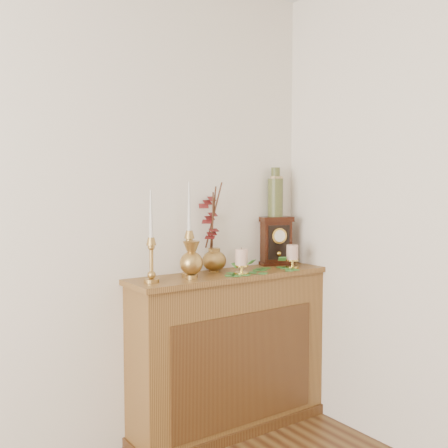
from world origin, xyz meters
TOP-DOWN VIEW (x-y plane):
  - console_shelf at (1.40, 2.10)m, footprint 1.24×0.34m
  - candlestick_left at (0.88, 2.07)m, footprint 0.08×0.08m
  - candlestick_center at (1.13, 2.11)m, footprint 0.09×0.09m
  - bud_vase at (1.10, 2.04)m, footprint 0.13×0.13m
  - ginger_jar at (1.33, 2.20)m, footprint 0.21×0.23m
  - pillar_candle_left at (1.41, 2.00)m, footprint 0.08×0.08m
  - pillar_candle_right at (1.80, 2.01)m, footprint 0.08×0.08m
  - ivy_garland at (1.59, 2.01)m, footprint 0.50×0.22m
  - mantel_clock at (1.82, 2.19)m, footprint 0.24×0.20m
  - ceramic_vase at (1.82, 2.19)m, footprint 0.10×0.10m

SIDE VIEW (x-z plane):
  - console_shelf at x=1.40m, z-range -0.03..0.90m
  - ivy_garland at x=1.59m, z-range 0.90..0.98m
  - pillar_candle_right at x=1.80m, z-range 0.93..1.09m
  - pillar_candle_left at x=1.41m, z-range 0.93..1.09m
  - bud_vase at x=1.10m, z-range 0.93..1.13m
  - mantel_clock at x=1.82m, z-range 0.93..1.23m
  - candlestick_left at x=0.88m, z-range 0.85..1.32m
  - candlestick_center at x=1.13m, z-range 0.84..1.36m
  - ginger_jar at x=1.33m, z-range 0.90..1.42m
  - ceramic_vase at x=1.82m, z-range 1.22..1.53m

